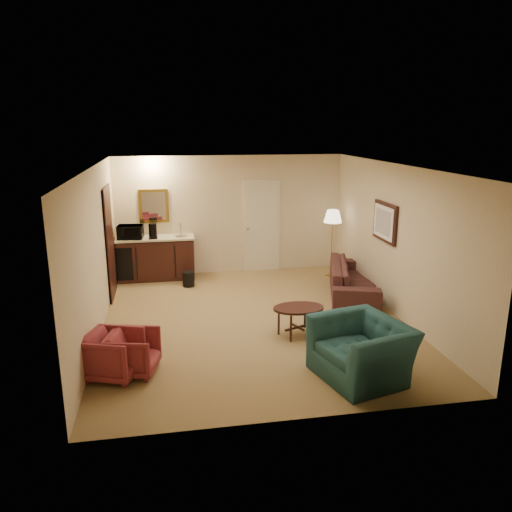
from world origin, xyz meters
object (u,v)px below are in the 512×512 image
at_px(waste_bin, 189,279).
at_px(microwave, 130,230).
at_px(coffee_maker, 153,231).
at_px(coffee_table, 298,321).
at_px(teal_armchair, 362,341).
at_px(floor_lamp, 332,243).
at_px(rose_chair_near, 133,351).
at_px(sofa, 354,274).
at_px(wetbar_cabinet, 156,258).
at_px(rose_chair_far, 113,353).

bearing_deg(waste_bin, microwave, 152.12).
bearing_deg(coffee_maker, coffee_table, -62.09).
height_order(teal_armchair, coffee_maker, coffee_maker).
bearing_deg(coffee_table, floor_lamp, 62.70).
bearing_deg(rose_chair_near, waste_bin, -0.58).
distance_m(sofa, floor_lamp, 1.34).
relative_size(coffee_table, floor_lamp, 0.55).
xyz_separation_m(rose_chair_near, floor_lamp, (4.03, 3.80, 0.42)).
bearing_deg(wetbar_cabinet, teal_armchair, -61.03).
distance_m(wetbar_cabinet, microwave, 0.81).
height_order(sofa, waste_bin, sofa).
xyz_separation_m(teal_armchair, microwave, (-3.21, 4.85, 0.58)).
distance_m(floor_lamp, waste_bin, 3.19).
xyz_separation_m(wetbar_cabinet, teal_armchair, (2.71, -4.89, 0.05)).
bearing_deg(floor_lamp, rose_chair_near, -136.68).
height_order(wetbar_cabinet, rose_chair_near, wetbar_cabinet).
bearing_deg(coffee_maker, floor_lamp, -11.90).
bearing_deg(sofa, coffee_table, 154.12).
bearing_deg(rose_chair_far, rose_chair_near, -56.93).
height_order(wetbar_cabinet, waste_bin, wetbar_cabinet).
distance_m(teal_armchair, floor_lamp, 4.57).
height_order(wetbar_cabinet, rose_chair_far, wetbar_cabinet).
height_order(waste_bin, microwave, microwave).
distance_m(rose_chair_far, coffee_maker, 4.29).
distance_m(microwave, coffee_maker, 0.47).
distance_m(wetbar_cabinet, waste_bin, 0.97).
bearing_deg(teal_armchair, sofa, 145.53).
xyz_separation_m(teal_armchair, floor_lamp, (1.07, 4.44, 0.22)).
bearing_deg(floor_lamp, waste_bin, -176.48).
bearing_deg(waste_bin, floor_lamp, 3.52).
height_order(sofa, coffee_maker, coffee_maker).
bearing_deg(wetbar_cabinet, coffee_table, -56.66).
height_order(wetbar_cabinet, sofa, wetbar_cabinet).
height_order(rose_chair_near, coffee_maker, coffee_maker).
height_order(rose_chair_far, floor_lamp, floor_lamp).
distance_m(teal_armchair, rose_chair_far, 3.27).
bearing_deg(waste_bin, coffee_table, -59.97).
xyz_separation_m(sofa, microwave, (-4.30, 1.72, 0.67)).
distance_m(wetbar_cabinet, rose_chair_far, 4.35).
distance_m(sofa, teal_armchair, 3.32).
bearing_deg(sofa, floor_lamp, 18.14).
distance_m(rose_chair_far, coffee_table, 2.90).
distance_m(rose_chair_far, waste_bin, 3.85).
bearing_deg(coffee_maker, waste_bin, -44.67).
height_order(wetbar_cabinet, microwave, microwave).
relative_size(wetbar_cabinet, rose_chair_far, 2.40).
bearing_deg(coffee_maker, teal_armchair, -66.90).
height_order(sofa, rose_chair_near, sofa).
relative_size(teal_armchair, coffee_maker, 3.68).
height_order(teal_armchair, waste_bin, teal_armchair).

